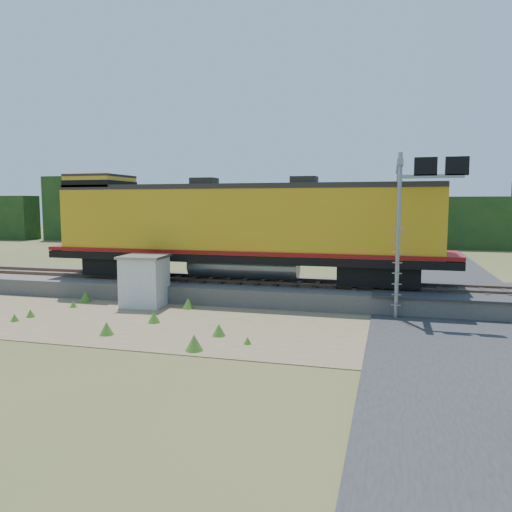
% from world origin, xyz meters
% --- Properties ---
extents(ground, '(140.00, 140.00, 0.00)m').
position_xyz_m(ground, '(0.00, 0.00, 0.00)').
color(ground, '#475123').
rests_on(ground, ground).
extents(ballast, '(70.00, 5.00, 0.80)m').
position_xyz_m(ballast, '(0.00, 6.00, 0.40)').
color(ballast, slate).
rests_on(ballast, ground).
extents(rails, '(70.00, 1.54, 0.16)m').
position_xyz_m(rails, '(0.00, 6.00, 0.88)').
color(rails, brown).
rests_on(rails, ballast).
extents(dirt_shoulder, '(26.00, 8.00, 0.03)m').
position_xyz_m(dirt_shoulder, '(-2.00, 0.50, 0.01)').
color(dirt_shoulder, '#8C7754').
rests_on(dirt_shoulder, ground).
extents(road, '(7.00, 66.00, 0.86)m').
position_xyz_m(road, '(7.00, 0.74, 0.09)').
color(road, '#38383A').
rests_on(road, ground).
extents(tree_line_north, '(130.00, 3.00, 6.50)m').
position_xyz_m(tree_line_north, '(0.00, 38.00, 3.07)').
color(tree_line_north, '#163613').
rests_on(tree_line_north, ground).
extents(weed_clumps, '(15.00, 6.20, 0.56)m').
position_xyz_m(weed_clumps, '(-3.50, 0.10, 0.00)').
color(weed_clumps, '#417722').
rests_on(weed_clumps, ground).
extents(locomotive, '(19.79, 3.02, 5.11)m').
position_xyz_m(locomotive, '(-3.03, 6.00, 3.48)').
color(locomotive, black).
rests_on(locomotive, rails).
extents(shed, '(2.10, 2.10, 2.30)m').
position_xyz_m(shed, '(-6.43, 2.91, 1.16)').
color(shed, silver).
rests_on(shed, ground).
extents(signal_gantry, '(2.60, 6.20, 6.57)m').
position_xyz_m(signal_gantry, '(4.78, 5.35, 4.96)').
color(signal_gantry, gray).
rests_on(signal_gantry, ground).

